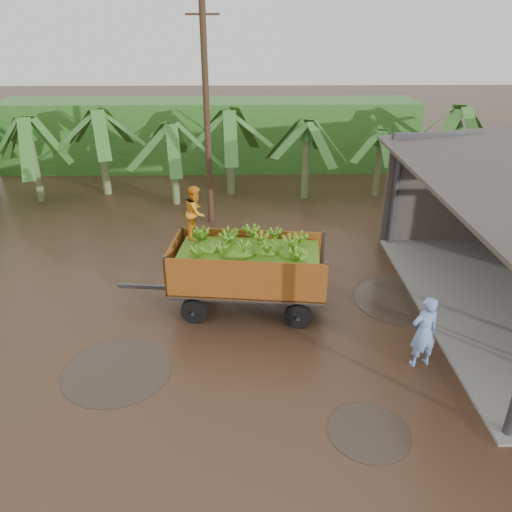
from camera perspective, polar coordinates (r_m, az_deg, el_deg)
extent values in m
plane|color=black|center=(13.62, -0.99, -8.81)|extent=(100.00, 100.00, 0.00)
cube|color=#2D661E|center=(27.88, -5.32, 13.65)|extent=(22.00, 3.00, 3.60)
cube|color=#47474C|center=(15.04, -12.36, -3.44)|extent=(1.73, 0.30, 0.12)
imported|color=orange|center=(14.03, -6.91, 4.97)|extent=(0.68, 0.82, 1.52)
imported|color=#799DDE|center=(12.65, 18.65, -8.21)|extent=(0.79, 0.61, 1.91)
cylinder|color=#47301E|center=(19.65, -5.64, 15.41)|extent=(0.24, 0.24, 8.34)
cube|color=#47301E|center=(19.31, -6.15, 25.79)|extent=(1.20, 0.08, 0.08)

